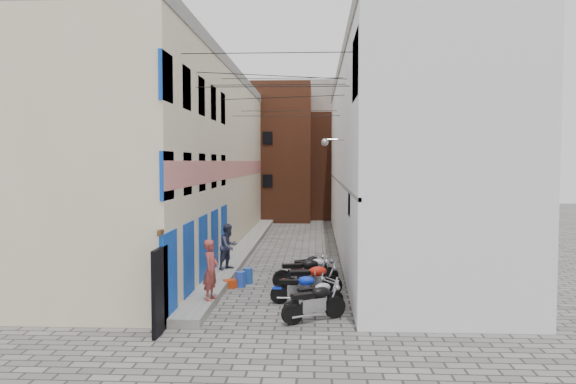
% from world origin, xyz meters
% --- Properties ---
extents(ground, '(90.00, 90.00, 0.00)m').
position_xyz_m(ground, '(0.00, 0.00, 0.00)').
color(ground, '#555250').
rests_on(ground, ground).
extents(plinth, '(0.90, 26.00, 0.25)m').
position_xyz_m(plinth, '(-2.05, 13.00, 0.12)').
color(plinth, slate).
rests_on(plinth, ground).
extents(building_left, '(5.10, 27.00, 9.00)m').
position_xyz_m(building_left, '(-4.98, 12.95, 4.50)').
color(building_left, beige).
rests_on(building_left, ground).
extents(building_right, '(5.94, 26.00, 9.00)m').
position_xyz_m(building_right, '(5.00, 13.00, 4.51)').
color(building_right, silver).
rests_on(building_right, ground).
extents(building_far_brick_left, '(6.00, 6.00, 10.00)m').
position_xyz_m(building_far_brick_left, '(-2.00, 28.00, 5.00)').
color(building_far_brick_left, brown).
rests_on(building_far_brick_left, ground).
extents(building_far_brick_right, '(5.00, 6.00, 8.00)m').
position_xyz_m(building_far_brick_right, '(3.00, 30.00, 4.00)').
color(building_far_brick_right, brown).
rests_on(building_far_brick_right, ground).
extents(building_far_concrete, '(8.00, 5.00, 11.00)m').
position_xyz_m(building_far_concrete, '(0.00, 34.00, 5.50)').
color(building_far_concrete, slate).
rests_on(building_far_concrete, ground).
extents(far_shopfront, '(2.00, 0.30, 2.40)m').
position_xyz_m(far_shopfront, '(0.00, 25.20, 1.20)').
color(far_shopfront, black).
rests_on(far_shopfront, ground).
extents(overhead_wires, '(5.80, 13.02, 1.32)m').
position_xyz_m(overhead_wires, '(0.00, 7.64, 7.12)').
color(overhead_wires, black).
rests_on(overhead_wires, ground).
extents(motorcycle_a, '(2.02, 1.55, 1.14)m').
position_xyz_m(motorcycle_a, '(1.39, 0.88, 0.57)').
color(motorcycle_a, black).
rests_on(motorcycle_a, ground).
extents(motorcycle_b, '(1.79, 1.34, 1.01)m').
position_xyz_m(motorcycle_b, '(1.47, 1.91, 0.50)').
color(motorcycle_b, '#AAABAF').
rests_on(motorcycle_b, ground).
extents(motorcycle_c, '(1.83, 0.59, 1.06)m').
position_xyz_m(motorcycle_c, '(0.94, 2.73, 0.53)').
color(motorcycle_c, '#0D2BCC').
rests_on(motorcycle_c, ground).
extents(motorcycle_d, '(2.17, 1.15, 1.20)m').
position_xyz_m(motorcycle_d, '(1.28, 3.70, 0.60)').
color(motorcycle_d, red).
rests_on(motorcycle_d, ground).
extents(motorcycle_e, '(2.24, 1.11, 1.24)m').
position_xyz_m(motorcycle_e, '(1.00, 4.76, 0.62)').
color(motorcycle_e, black).
rests_on(motorcycle_e, ground).
extents(motorcycle_f, '(1.91, 0.73, 1.09)m').
position_xyz_m(motorcycle_f, '(1.30, 5.73, 0.54)').
color(motorcycle_f, '#B7B7BC').
rests_on(motorcycle_f, ground).
extents(motorcycle_g, '(1.69, 1.41, 0.98)m').
position_xyz_m(motorcycle_g, '(1.15, 6.67, 0.49)').
color(motorcycle_g, black).
rests_on(motorcycle_g, ground).
extents(person_a, '(0.53, 0.72, 1.81)m').
position_xyz_m(person_a, '(-1.70, 2.14, 1.15)').
color(person_a, '#943A35').
rests_on(person_a, plinth).
extents(person_b, '(1.02, 1.07, 1.75)m').
position_xyz_m(person_b, '(-1.92, 6.90, 1.12)').
color(person_b, '#34384F').
rests_on(person_b, plinth).
extents(water_jug_near, '(0.39, 0.39, 0.55)m').
position_xyz_m(water_jug_near, '(-1.20, 4.94, 0.27)').
color(water_jug_near, blue).
rests_on(water_jug_near, ground).
extents(water_jug_far, '(0.37, 0.37, 0.55)m').
position_xyz_m(water_jug_far, '(-1.02, 5.55, 0.28)').
color(water_jug_far, '#214EA7').
rests_on(water_jug_far, ground).
extents(red_crate, '(0.54, 0.47, 0.28)m').
position_xyz_m(red_crate, '(-1.55, 4.82, 0.14)').
color(red_crate, '#B2320C').
rests_on(red_crate, ground).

